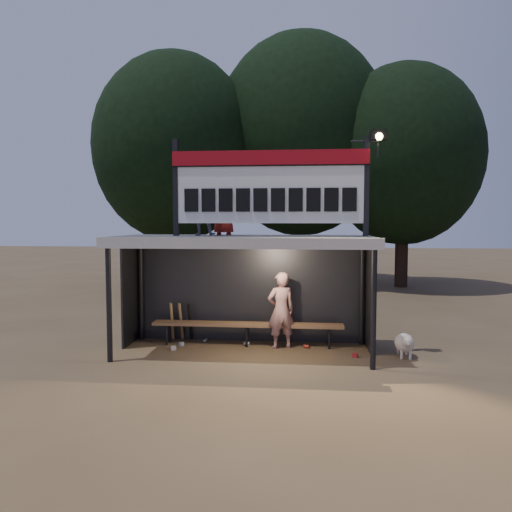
{
  "coord_description": "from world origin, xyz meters",
  "views": [
    {
      "loc": [
        1.2,
        -9.7,
        2.61
      ],
      "look_at": [
        0.2,
        0.4,
        1.9
      ],
      "focal_mm": 35.0,
      "sensor_mm": 36.0,
      "label": 1
    }
  ],
  "objects": [
    {
      "name": "ground",
      "position": [
        0.0,
        0.0,
        0.0
      ],
      "size": [
        80.0,
        80.0,
        0.0
      ],
      "primitive_type": "plane",
      "color": "brown",
      "rests_on": "ground"
    },
    {
      "name": "player",
      "position": [
        0.71,
        0.41,
        0.79
      ],
      "size": [
        0.67,
        0.56,
        1.58
      ],
      "primitive_type": "imported",
      "rotation": [
        0.0,
        0.0,
        3.52
      ],
      "color": "silver",
      "rests_on": "ground"
    },
    {
      "name": "child_a",
      "position": [
        -0.89,
        0.27,
        2.89
      ],
      "size": [
        0.57,
        0.45,
        1.13
      ],
      "primitive_type": "imported",
      "rotation": [
        0.0,
        0.0,
        3.18
      ],
      "color": "gray",
      "rests_on": "dugout_shelter"
    },
    {
      "name": "child_b",
      "position": [
        -0.49,
        0.56,
        2.87
      ],
      "size": [
        0.55,
        0.36,
        1.1
      ],
      "primitive_type": "imported",
      "rotation": [
        0.0,
        0.0,
        3.17
      ],
      "color": "maroon",
      "rests_on": "dugout_shelter"
    },
    {
      "name": "dugout_shelter",
      "position": [
        0.0,
        0.24,
        1.85
      ],
      "size": [
        5.1,
        2.08,
        2.32
      ],
      "color": "#3E3E41",
      "rests_on": "ground"
    },
    {
      "name": "scoreboard_assembly",
      "position": [
        0.56,
        -0.01,
        3.32
      ],
      "size": [
        4.1,
        0.27,
        1.99
      ],
      "color": "black",
      "rests_on": "dugout_shelter"
    },
    {
      "name": "bench",
      "position": [
        0.0,
        0.55,
        0.43
      ],
      "size": [
        4.0,
        0.35,
        0.48
      ],
      "color": "#906744",
      "rests_on": "ground"
    },
    {
      "name": "tree_left",
      "position": [
        -4.0,
        10.0,
        5.51
      ],
      "size": [
        6.46,
        6.46,
        9.27
      ],
      "color": "black",
      "rests_on": "ground"
    },
    {
      "name": "tree_mid",
      "position": [
        1.0,
        11.5,
        6.17
      ],
      "size": [
        7.22,
        7.22,
        10.36
      ],
      "color": "#302215",
      "rests_on": "ground"
    },
    {
      "name": "tree_right",
      "position": [
        5.0,
        10.5,
        5.19
      ],
      "size": [
        6.08,
        6.08,
        8.72
      ],
      "color": "black",
      "rests_on": "ground"
    },
    {
      "name": "dog",
      "position": [
        3.11,
        -0.05,
        0.28
      ],
      "size": [
        0.36,
        0.81,
        0.49
      ],
      "color": "beige",
      "rests_on": "ground"
    },
    {
      "name": "bats",
      "position": [
        -1.49,
        0.82,
        0.43
      ],
      "size": [
        0.47,
        0.33,
        0.84
      ],
      "color": "#A5824D",
      "rests_on": "ground"
    },
    {
      "name": "litter",
      "position": [
        -0.07,
        0.34,
        0.04
      ],
      "size": [
        3.74,
        1.04,
        0.08
      ],
      "color": "#AA1D21",
      "rests_on": "ground"
    }
  ]
}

